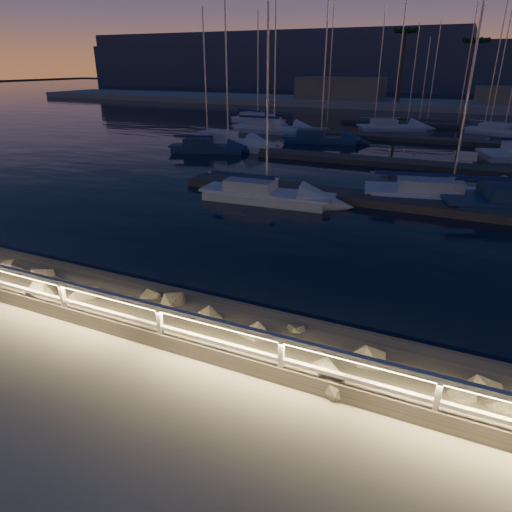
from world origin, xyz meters
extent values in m
plane|color=#A4A094|center=(0.00, 0.00, 0.00)|extent=(400.00, 400.00, 0.00)
cube|color=#A4A094|center=(0.00, -2.50, -0.10)|extent=(240.00, 5.00, 0.20)
cube|color=slate|center=(0.00, 1.50, -0.30)|extent=(240.00, 3.45, 1.29)
plane|color=black|center=(0.00, 80.00, -0.60)|extent=(320.00, 320.00, 0.00)
plane|color=black|center=(0.00, 0.00, -1.20)|extent=(400.00, 400.00, 0.00)
cube|color=silver|center=(-5.00, 0.00, 0.50)|extent=(0.11, 0.11, 1.00)
cube|color=silver|center=(-2.00, 0.00, 0.50)|extent=(0.11, 0.11, 1.00)
cube|color=silver|center=(1.00, 0.00, 0.50)|extent=(0.11, 0.11, 1.00)
cube|color=silver|center=(4.00, 0.00, 0.50)|extent=(0.11, 0.11, 1.00)
cube|color=silver|center=(0.00, 0.00, 1.00)|extent=(44.00, 0.12, 0.12)
cube|color=silver|center=(0.00, 0.00, 0.50)|extent=(44.00, 0.09, 0.09)
cube|color=#FBD971|center=(0.00, -0.02, 0.92)|extent=(44.00, 0.04, 0.03)
sphere|color=slate|center=(-7.05, 1.48, -0.21)|extent=(0.91, 0.91, 0.91)
sphere|color=slate|center=(4.39, 0.81, -0.07)|extent=(0.81, 0.81, 0.81)
sphere|color=slate|center=(1.40, 1.19, -0.15)|extent=(0.92, 0.92, 0.92)
sphere|color=slate|center=(3.36, 0.65, -0.04)|extent=(0.96, 0.96, 0.96)
cube|color=#524B44|center=(0.00, 16.00, -0.40)|extent=(22.00, 2.00, 0.40)
cube|color=#524B44|center=(0.00, 26.00, -0.40)|extent=(22.00, 2.00, 0.40)
cube|color=#524B44|center=(0.00, 38.00, -0.40)|extent=(22.00, 2.00, 0.40)
cube|color=#524B44|center=(0.00, 50.00, -0.40)|extent=(22.00, 2.00, 0.40)
cube|color=#A4A094|center=(0.00, 74.00, -0.20)|extent=(160.00, 14.00, 1.20)
cube|color=gray|center=(-18.00, 74.00, 1.80)|extent=(14.00, 8.00, 4.00)
cube|color=gray|center=(8.00, 75.00, 1.30)|extent=(10.00, 6.00, 3.00)
cylinder|color=brown|center=(-8.00, 72.00, 5.65)|extent=(0.44, 0.44, 10.50)
cylinder|color=brown|center=(2.00, 73.00, 4.90)|extent=(0.44, 0.44, 9.00)
cube|color=#3B455B|center=(0.00, 130.00, 4.00)|extent=(220.00, 30.00, 14.00)
cube|color=#3B455B|center=(-60.00, 140.00, 6.00)|extent=(120.00, 25.00, 18.00)
cube|color=navy|center=(-15.63, 25.26, -0.45)|extent=(6.06, 3.62, 0.49)
cube|color=navy|center=(-15.63, 25.26, -0.14)|extent=(6.43, 3.49, 0.13)
cube|color=navy|center=(-16.39, 25.01, 0.17)|extent=(2.57, 2.06, 0.58)
cylinder|color=#B8B7BD|center=(-15.63, 25.26, 4.94)|extent=(0.11, 0.11, 9.98)
cylinder|color=#B8B7BD|center=(-16.77, 24.88, 0.61)|extent=(3.44, 1.19, 0.07)
cube|color=silver|center=(-5.48, 14.02, -0.45)|extent=(6.61, 2.57, 0.51)
cube|color=silver|center=(-5.48, 14.02, -0.13)|extent=(7.13, 2.28, 0.14)
cube|color=silver|center=(-6.38, 13.96, 0.19)|extent=(2.62, 1.78, 0.60)
cylinder|color=#B8B7BD|center=(-5.48, 14.02, 5.59)|extent=(0.11, 0.11, 11.26)
cylinder|color=#B8B7BD|center=(-6.83, 13.93, 0.65)|extent=(4.05, 0.33, 0.07)
cube|color=silver|center=(3.27, 18.07, -0.45)|extent=(8.52, 4.33, 0.54)
cube|color=silver|center=(3.27, 18.07, -0.10)|extent=(9.10, 4.07, 0.15)
cube|color=silver|center=(2.16, 17.84, 0.24)|extent=(3.51, 2.64, 0.64)
cylinder|color=#B8B7BD|center=(3.27, 18.07, 7.06)|extent=(0.12, 0.12, 14.12)
cylinder|color=#B8B7BD|center=(1.61, 17.72, 0.74)|extent=(4.99, 1.12, 0.08)
cube|color=navy|center=(-8.63, 33.43, -0.45)|extent=(6.65, 3.29, 0.54)
cube|color=navy|center=(-8.63, 33.43, -0.11)|extent=(7.11, 3.08, 0.15)
cube|color=navy|center=(-9.50, 33.26, 0.24)|extent=(2.73, 2.03, 0.64)
cylinder|color=#B8B7BD|center=(-8.63, 33.43, 5.52)|extent=(0.12, 0.12, 11.05)
cylinder|color=#B8B7BD|center=(-9.93, 33.18, 0.73)|extent=(3.92, 0.83, 0.08)
cube|color=silver|center=(-15.08, 27.70, -0.45)|extent=(7.98, 3.40, 0.60)
cube|color=silver|center=(-15.08, 27.70, -0.07)|extent=(8.58, 3.09, 0.16)
cube|color=silver|center=(-16.15, 27.82, 0.32)|extent=(3.20, 2.25, 0.71)
cylinder|color=#B8B7BD|center=(-15.08, 27.70, 6.77)|extent=(0.13, 0.13, 13.45)
cylinder|color=#B8B7BD|center=(-16.68, 27.87, 0.87)|extent=(4.82, 0.61, 0.09)
cylinder|color=#B8B7BD|center=(5.86, 17.60, 0.92)|extent=(5.60, 1.92, 0.09)
cube|color=silver|center=(-20.00, 44.44, -0.45)|extent=(7.04, 4.01, 0.57)
cube|color=silver|center=(-20.00, 44.44, -0.09)|extent=(7.48, 3.85, 0.15)
cube|color=silver|center=(-20.89, 44.71, 0.27)|extent=(2.96, 2.33, 0.67)
cylinder|color=#B8B7BD|center=(-20.00, 44.44, 5.81)|extent=(0.12, 0.12, 11.59)
cylinder|color=#B8B7BD|center=(-21.34, 44.84, 0.79)|extent=(4.03, 1.25, 0.08)
cube|color=silver|center=(-15.02, 37.66, -0.45)|extent=(8.16, 2.89, 0.63)
cube|color=silver|center=(-15.02, 37.66, -0.05)|extent=(8.83, 2.50, 0.17)
cube|color=silver|center=(-16.14, 37.64, 0.35)|extent=(3.20, 2.10, 0.75)
cylinder|color=#B8B7BD|center=(-15.02, 37.66, 7.10)|extent=(0.14, 0.14, 14.07)
cylinder|color=#B8B7BD|center=(-16.70, 37.62, 0.93)|extent=(5.06, 0.21, 0.09)
cube|color=silver|center=(6.52, 45.70, -0.45)|extent=(7.20, 4.85, 0.49)
cube|color=silver|center=(6.52, 45.70, -0.14)|extent=(7.58, 4.76, 0.13)
cube|color=silver|center=(5.65, 46.09, 0.18)|extent=(3.13, 2.64, 0.58)
cylinder|color=#B8B7BD|center=(5.22, 46.28, 0.63)|extent=(3.95, 1.79, 0.07)
cube|color=silver|center=(-4.23, 44.77, -0.45)|extent=(7.11, 4.86, 0.53)
cube|color=silver|center=(-4.23, 44.77, -0.11)|extent=(7.49, 4.78, 0.14)
cube|color=silver|center=(-5.09, 44.39, 0.22)|extent=(3.10, 2.63, 0.62)
cylinder|color=#B8B7BD|center=(-4.23, 44.77, 5.87)|extent=(0.12, 0.12, 11.78)
cylinder|color=#B8B7BD|center=(-5.52, 44.19, 0.70)|extent=(3.89, 1.82, 0.08)
camera|label=1|loc=(3.80, -7.24, 6.08)|focal=32.00mm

